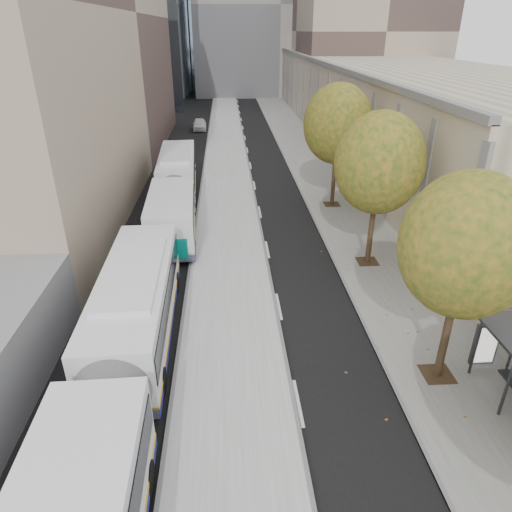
{
  "coord_description": "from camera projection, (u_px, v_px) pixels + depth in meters",
  "views": [
    {
      "loc": [
        -3.84,
        0.52,
        11.37
      ],
      "look_at": [
        -2.68,
        18.22,
        2.5
      ],
      "focal_mm": 32.0,
      "sensor_mm": 36.0,
      "label": 1
    }
  ],
  "objects": [
    {
      "name": "bus_platform",
      "position": [
        227.0,
        189.0,
        35.82
      ],
      "size": [
        4.25,
        150.0,
        0.15
      ],
      "primitive_type": "cube",
      "color": "#A6A6A6",
      "rests_on": "ground"
    },
    {
      "name": "sidewalk",
      "position": [
        327.0,
        187.0,
        36.3
      ],
      "size": [
        4.75,
        150.0,
        0.08
      ],
      "primitive_type": "cube",
      "color": "gray",
      "rests_on": "ground"
    },
    {
      "name": "building_tan",
      "position": [
        369.0,
        90.0,
        61.08
      ],
      "size": [
        18.0,
        92.0,
        8.0
      ],
      "primitive_type": "cube",
      "color": "gray",
      "rests_on": "ground"
    },
    {
      "name": "building_far_block",
      "position": [
        275.0,
        7.0,
        84.17
      ],
      "size": [
        30.0,
        18.0,
        30.0
      ],
      "primitive_type": "cube",
      "color": "gray",
      "rests_on": "ground"
    },
    {
      "name": "tree_c",
      "position": [
        466.0,
        246.0,
        14.31
      ],
      "size": [
        4.2,
        4.2,
        7.28
      ],
      "color": "black",
      "rests_on": "sidewalk"
    },
    {
      "name": "tree_d",
      "position": [
        379.0,
        163.0,
        22.24
      ],
      "size": [
        4.4,
        4.4,
        7.6
      ],
      "color": "black",
      "rests_on": "sidewalk"
    },
    {
      "name": "tree_e",
      "position": [
        338.0,
        124.0,
        30.18
      ],
      "size": [
        4.6,
        4.6,
        7.92
      ],
      "color": "black",
      "rests_on": "sidewalk"
    },
    {
      "name": "bus_near",
      "position": [
        119.0,
        370.0,
        14.57
      ],
      "size": [
        2.98,
        17.69,
        2.94
      ],
      "rotation": [
        0.0,
        0.0,
        0.02
      ],
      "color": "white",
      "rests_on": "ground"
    },
    {
      "name": "bus_far",
      "position": [
        176.0,
        188.0,
        31.2
      ],
      "size": [
        3.49,
        17.73,
        2.94
      ],
      "rotation": [
        0.0,
        0.0,
        0.05
      ],
      "color": "white",
      "rests_on": "ground"
    },
    {
      "name": "distant_car",
      "position": [
        200.0,
        124.0,
        56.73
      ],
      "size": [
        1.76,
        4.11,
        1.38
      ],
      "primitive_type": "imported",
      "rotation": [
        0.0,
        0.0,
        0.03
      ],
      "color": "white",
      "rests_on": "ground"
    }
  ]
}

